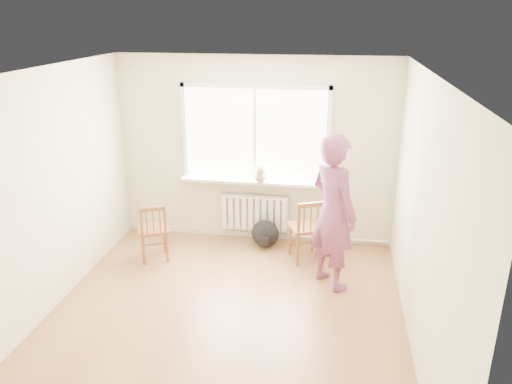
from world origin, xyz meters
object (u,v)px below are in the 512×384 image
at_px(chair_right, 307,230).
at_px(cat, 261,174).
at_px(person, 333,212).
at_px(backpack, 265,233).
at_px(chair_left, 154,232).

relative_size(chair_right, cat, 2.01).
distance_m(person, backpack, 1.53).
bearing_deg(cat, chair_left, -158.66).
xyz_separation_m(chair_left, backpack, (1.44, 0.66, -0.21)).
bearing_deg(chair_left, cat, -175.23).
distance_m(chair_right, backpack, 0.76).
bearing_deg(cat, chair_right, -40.24).
bearing_deg(backpack, person, -44.03).
bearing_deg(person, chair_right, -12.50).
bearing_deg(chair_right, backpack, -51.96).
height_order(chair_left, chair_right, chair_right).
distance_m(person, cat, 1.47).
bearing_deg(chair_left, person, 149.11).
relative_size(chair_left, cat, 1.84).
bearing_deg(chair_left, chair_right, 164.10).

